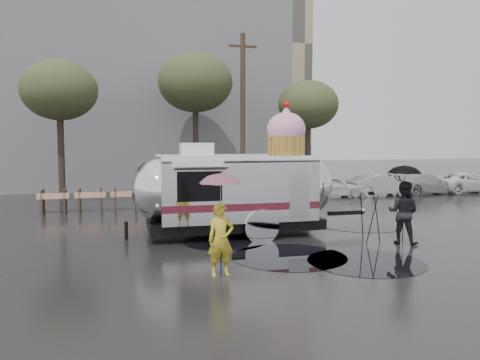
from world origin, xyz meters
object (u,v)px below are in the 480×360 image
object	(u,v)px
tripod	(370,212)
person_left	(221,240)
person_right	(403,213)
airstream_trailer	(237,187)

from	to	relation	value
tripod	person_left	bearing A→B (deg)	-167.13
person_left	tripod	bearing A→B (deg)	22.50
person_right	tripod	distance (m)	0.94
airstream_trailer	person_right	xyz separation A→B (m)	(4.38, -2.72, -0.63)
airstream_trailer	tripod	distance (m)	4.27
airstream_trailer	person_left	size ratio (longest dim) A/B	5.02
person_right	person_left	bearing A→B (deg)	64.13
airstream_trailer	tripod	world-z (taller)	airstream_trailer
person_right	tripod	xyz separation A→B (m)	(-0.80, 0.49, -0.02)
person_right	tripod	size ratio (longest dim) A/B	1.21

